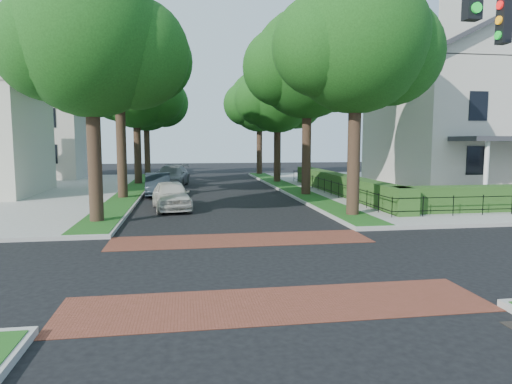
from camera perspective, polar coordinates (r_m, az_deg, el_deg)
ground at (r=12.89m, az=-0.18°, el=-9.01°), size 120.00×120.00×0.00m
sidewalk_ne at (r=38.03m, az=25.42°, el=0.71°), size 30.00×30.00×0.15m
crosswalk_far at (r=15.97m, az=-1.91°, el=-5.98°), size 9.00×2.20×0.01m
crosswalk_near at (r=9.88m, az=2.69°, el=-13.84°), size 9.00×2.20×0.01m
grass_strip_ne at (r=32.38m, az=4.20°, el=0.57°), size 1.60×29.80×0.02m
grass_strip_nw at (r=31.75m, az=-15.16°, el=0.25°), size 1.60×29.80×0.02m
tree_right_near at (r=21.32m, az=12.48°, el=17.60°), size 7.75×6.67×10.66m
tree_right_mid at (r=28.89m, az=6.53°, el=15.43°), size 8.25×7.09×11.22m
tree_right_far at (r=37.43m, az=2.79°, el=11.71°), size 7.25×6.23×9.74m
tree_right_back at (r=46.28m, az=0.51°, el=11.13°), size 7.50×6.45×10.20m
tree_left_near at (r=20.20m, az=-19.60°, el=16.99°), size 7.50×6.45×10.20m
tree_left_mid at (r=28.19m, az=-16.53°, el=16.18°), size 8.00×6.88×11.48m
tree_left_far at (r=36.86m, az=-14.60°, el=11.93°), size 7.00×6.02×9.86m
tree_left_back at (r=45.83m, az=-13.45°, el=11.19°), size 7.75×6.66×10.44m
hedge_main_road at (r=29.04m, az=10.46°, el=0.99°), size 1.00×18.00×1.20m
fence_main_road at (r=28.80m, az=8.95°, el=0.67°), size 0.06×18.00×0.90m
house_victorian at (r=34.31m, az=26.03°, el=10.08°), size 13.00×13.05×12.48m
house_left_far at (r=46.36m, az=-26.15°, el=7.73°), size 10.00×9.00×10.14m
parked_car_front at (r=23.23m, az=-10.54°, el=-0.40°), size 2.27×4.45×1.45m
parked_car_middle at (r=29.27m, az=-12.17°, el=0.91°), size 1.76×4.39×1.42m
parked_car_rear at (r=35.40m, az=-10.47°, el=2.01°), size 2.96×5.72×1.59m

